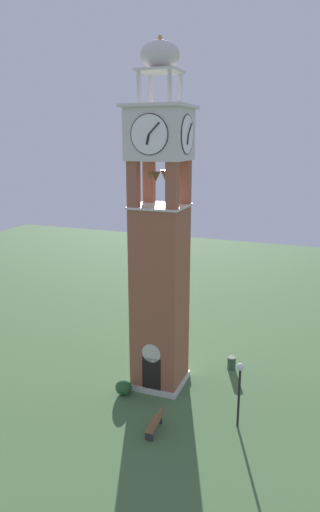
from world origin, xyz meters
The scene contains 6 objects.
ground centered at (0.00, 0.00, 0.00)m, with size 80.00×80.00×0.00m, color #476B3D.
clock_tower centered at (0.00, 0.00, 8.09)m, with size 3.29×3.29×19.03m.
park_bench centered at (1.43, -4.41, 0.48)m, with size 0.54×1.62×0.95m.
lamp_post centered at (5.16, -2.50, 2.45)m, with size 0.36×0.36×3.49m.
trash_bin centered at (3.63, 3.16, 0.40)m, with size 0.52×0.52×0.80m, color #38513D.
shrub_near_entry centered at (-1.50, -1.90, 0.43)m, with size 0.92×0.92×0.86m, color #28562D.
Camera 1 is at (8.49, -22.19, 14.03)m, focal length 31.15 mm.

